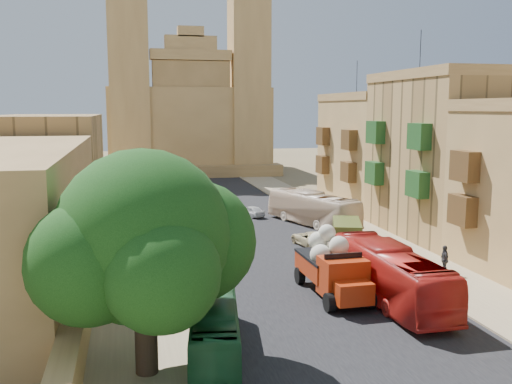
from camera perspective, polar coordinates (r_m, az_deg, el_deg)
name	(u,v)px	position (r m, az deg, el deg)	size (l,w,h in m)	color
road_surface	(246,230)	(50.54, -1.00, -3.84)	(14.00, 140.00, 0.01)	black
sidewalk_east	(347,225)	(53.23, 9.09, -3.32)	(5.00, 140.00, 0.01)	tan
sidewalk_west	(137,235)	(49.54, -11.85, -4.27)	(5.00, 140.00, 0.01)	tan
kerb_east	(321,226)	(52.36, 6.54, -3.40)	(0.25, 140.00, 0.12)	tan
kerb_west	(166,233)	(49.62, -8.96, -4.11)	(0.25, 140.00, 0.12)	tan
townhouse_c	(443,154)	(50.68, 18.19, 3.67)	(9.00, 14.00, 17.40)	tan
townhouse_d	(373,151)	(63.13, 11.65, 4.07)	(9.00, 14.00, 15.90)	#AA834C
west_wall	(93,257)	(39.69, -16.01, -6.24)	(1.00, 40.00, 1.80)	#AA834C
west_building_mid	(50,164)	(63.15, -19.94, 2.69)	(10.00, 22.00, 10.00)	tan
church	(188,115)	(97.51, -6.85, 7.61)	(28.00, 22.50, 36.30)	#AA834C
ficus_tree	(146,243)	(23.00, -10.99, -5.01)	(9.17, 8.44, 9.17)	#36271B
street_tree_a	(131,251)	(31.30, -12.40, -5.81)	(3.04, 3.04, 4.67)	#36271B
street_tree_b	(130,215)	(43.09, -12.50, -2.28)	(2.80, 2.80, 4.31)	#36271B
street_tree_c	(129,185)	(54.85, -12.58, 0.65)	(3.42, 3.42, 5.25)	#36271B
street_tree_d	(129,174)	(66.79, -12.62, 1.81)	(3.21, 3.21, 4.93)	#36271B
red_truck	(333,266)	(33.19, 7.69, -7.34)	(2.81, 6.84, 3.96)	#AD2C0D
olive_pickup	(347,234)	(45.21, 9.05, -4.16)	(3.53, 5.20, 1.98)	#49531F
bus_green_north	(215,326)	(25.81, -4.15, -13.24)	(2.00, 8.55, 2.38)	#205F33
bus_red_east	(390,274)	(32.79, 13.25, -8.03)	(2.61, 11.17, 3.11)	red
bus_cream_east	(313,209)	(52.84, 5.70, -1.66)	(2.57, 10.97, 3.05)	beige
car_blue_a	(204,253)	(40.45, -5.23, -6.11)	(1.41, 3.51, 1.20)	teal
car_white_a	(215,214)	(54.90, -4.13, -2.26)	(1.25, 3.59, 1.18)	silver
car_cream	(311,239)	(44.98, 5.52, -4.67)	(1.90, 4.13, 1.15)	beige
car_dkblue	(178,205)	(60.98, -7.81, -1.28)	(1.57, 3.87, 1.12)	#161B53
car_white_b	(251,211)	(56.73, -0.46, -1.92)	(1.32, 3.29, 1.12)	silver
car_blue_b	(203,185)	(75.61, -5.35, 0.68)	(1.34, 3.85, 1.27)	#4365B7
pedestrian_c	(444,260)	(39.25, 18.32, -6.44)	(1.11, 0.46, 1.89)	#363539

